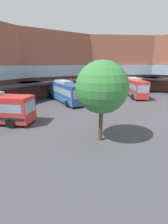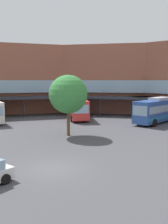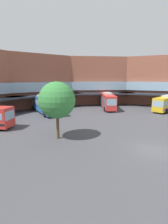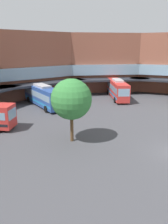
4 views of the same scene
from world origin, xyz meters
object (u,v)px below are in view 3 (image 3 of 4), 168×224
bus_2 (44,104)px  bus_4 (168,103)px  bus_0 (107,100)px  plaza_tree (57,100)px

bus_2 → bus_4: size_ratio=1.05×
bus_2 → bus_0: bearing=80.6°
plaza_tree → bus_4: bearing=-9.6°
bus_0 → plaza_tree: plaza_tree is taller
bus_0 → bus_2: (-13.90, 7.06, -0.03)m
bus_0 → bus_4: 13.99m
bus_0 → bus_4: bus_0 is taller
bus_2 → bus_4: 28.27m
bus_0 → plaza_tree: (-22.07, -7.39, 2.85)m
bus_0 → bus_4: (6.74, -12.26, -0.15)m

